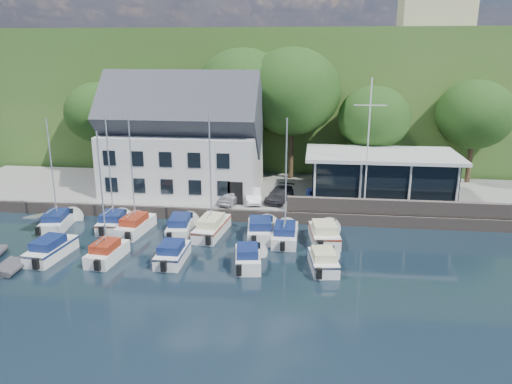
% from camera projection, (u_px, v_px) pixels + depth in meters
% --- Properties ---
extents(ground, '(180.00, 180.00, 0.00)m').
position_uv_depth(ground, '(227.00, 280.00, 31.06)').
color(ground, black).
rests_on(ground, ground).
extents(quay, '(60.00, 13.00, 1.00)m').
position_uv_depth(quay, '(259.00, 194.00, 47.62)').
color(quay, gray).
rests_on(quay, ground).
extents(quay_face, '(60.00, 0.30, 1.00)m').
position_uv_depth(quay_face, '(250.00, 216.00, 41.42)').
color(quay_face, '#5F534C').
rests_on(quay_face, ground).
extents(hillside, '(160.00, 75.00, 16.00)m').
position_uv_depth(hillside, '(288.00, 83.00, 88.00)').
color(hillside, '#2A511E').
rests_on(hillside, ground).
extents(field_patch, '(50.00, 30.00, 0.30)m').
position_uv_depth(field_patch, '(334.00, 36.00, 92.46)').
color(field_patch, '#536130').
rests_on(field_patch, hillside).
extents(farmhouse, '(10.40, 7.00, 8.20)m').
position_uv_depth(farmhouse, '(436.00, 4.00, 72.58)').
color(farmhouse, beige).
rests_on(farmhouse, hillside).
extents(harbor_building, '(14.40, 8.20, 8.70)m').
position_uv_depth(harbor_building, '(183.00, 145.00, 46.13)').
color(harbor_building, silver).
rests_on(harbor_building, quay).
extents(club_pavilion, '(13.20, 7.20, 4.10)m').
position_uv_depth(club_pavilion, '(381.00, 176.00, 44.21)').
color(club_pavilion, black).
rests_on(club_pavilion, quay).
extents(seawall, '(18.00, 0.50, 1.20)m').
position_uv_depth(seawall, '(399.00, 207.00, 40.11)').
color(seawall, '#5F534C').
rests_on(seawall, quay).
extents(gangway, '(1.20, 6.00, 1.40)m').
position_uv_depth(gangway, '(51.00, 222.00, 41.55)').
color(gangway, silver).
rests_on(gangway, ground).
extents(car_silver, '(2.44, 3.70, 1.17)m').
position_uv_depth(car_silver, '(231.00, 197.00, 43.06)').
color(car_silver, silver).
rests_on(car_silver, quay).
extents(car_white, '(1.92, 3.85, 1.21)m').
position_uv_depth(car_white, '(253.00, 195.00, 43.49)').
color(car_white, white).
rests_on(car_white, quay).
extents(car_dgrey, '(2.66, 4.41, 1.20)m').
position_uv_depth(car_dgrey, '(280.00, 194.00, 43.69)').
color(car_dgrey, '#2B2B2F').
rests_on(car_dgrey, quay).
extents(car_blue, '(1.51, 3.64, 1.23)m').
position_uv_depth(car_blue, '(316.00, 196.00, 43.26)').
color(car_blue, '#304593').
rests_on(car_blue, quay).
extents(flagpole, '(2.58, 0.20, 10.74)m').
position_uv_depth(flagpole, '(368.00, 146.00, 40.19)').
color(flagpole, silver).
rests_on(flagpole, quay).
extents(tree_0, '(7.00, 7.00, 9.56)m').
position_uv_depth(tree_0, '(99.00, 128.00, 53.23)').
color(tree_0, black).
rests_on(tree_0, quay).
extents(tree_1, '(7.84, 7.84, 10.71)m').
position_uv_depth(tree_1, '(141.00, 125.00, 51.44)').
color(tree_1, black).
rests_on(tree_1, quay).
extents(tree_2, '(9.55, 9.55, 13.05)m').
position_uv_depth(tree_2, '(243.00, 113.00, 50.90)').
color(tree_2, black).
rests_on(tree_2, quay).
extents(tree_3, '(9.61, 9.61, 13.13)m').
position_uv_depth(tree_3, '(292.00, 114.00, 49.88)').
color(tree_3, black).
rests_on(tree_3, quay).
extents(tree_4, '(6.98, 6.98, 9.54)m').
position_uv_depth(tree_4, '(373.00, 135.00, 48.63)').
color(tree_4, black).
rests_on(tree_4, quay).
extents(tree_5, '(7.40, 7.40, 10.11)m').
position_uv_depth(tree_5, '(473.00, 132.00, 48.67)').
color(tree_5, black).
rests_on(tree_5, quay).
extents(boat_r1_0, '(2.87, 6.35, 8.50)m').
position_uv_depth(boat_r1_0, '(53.00, 176.00, 39.07)').
color(boat_r1_0, silver).
rests_on(boat_r1_0, ground).
extents(boat_r1_1, '(2.38, 5.46, 8.97)m').
position_uv_depth(boat_r1_1, '(110.00, 175.00, 38.66)').
color(boat_r1_1, silver).
rests_on(boat_r1_1, ground).
extents(boat_r1_2, '(2.42, 6.46, 8.80)m').
position_uv_depth(boat_r1_2, '(132.00, 178.00, 38.02)').
color(boat_r1_2, silver).
rests_on(boat_r1_2, ground).
extents(boat_r1_3, '(2.38, 6.45, 1.47)m').
position_uv_depth(boat_r1_3, '(181.00, 224.00, 38.84)').
color(boat_r1_3, silver).
rests_on(boat_r1_3, ground).
extents(boat_r1_4, '(2.65, 7.18, 9.29)m').
position_uv_depth(boat_r1_4, '(210.00, 176.00, 37.46)').
color(boat_r1_4, silver).
rests_on(boat_r1_4, ground).
extents(boat_r1_5, '(2.75, 5.92, 1.57)m').
position_uv_depth(boat_r1_5, '(261.00, 228.00, 37.85)').
color(boat_r1_5, silver).
rests_on(boat_r1_5, ground).
extents(boat_r1_6, '(2.04, 6.24, 8.37)m').
position_uv_depth(boat_r1_6, '(286.00, 187.00, 36.29)').
color(boat_r1_6, silver).
rests_on(boat_r1_6, ground).
extents(boat_r1_7, '(2.81, 5.98, 1.57)m').
position_uv_depth(boat_r1_7, '(324.00, 232.00, 37.03)').
color(boat_r1_7, silver).
rests_on(boat_r1_7, ground).
extents(boat_r2_0, '(2.40, 6.31, 1.49)m').
position_uv_depth(boat_r2_0, '(51.00, 247.00, 34.28)').
color(boat_r2_0, silver).
rests_on(boat_r2_0, ground).
extents(boat_r2_1, '(2.25, 5.41, 8.69)m').
position_uv_depth(boat_r2_1, '(102.00, 199.00, 32.81)').
color(boat_r2_1, silver).
rests_on(boat_r2_1, ground).
extents(boat_r2_2, '(1.87, 5.25, 1.42)m').
position_uv_depth(boat_r2_2, '(172.00, 251.00, 33.66)').
color(boat_r2_2, silver).
rests_on(boat_r2_2, ground).
extents(boat_r2_3, '(2.54, 5.27, 1.46)m').
position_uv_depth(boat_r2_3, '(248.00, 256.00, 32.92)').
color(boat_r2_3, silver).
rests_on(boat_r2_3, ground).
extents(boat_r2_4, '(2.49, 5.14, 1.41)m').
position_uv_depth(boat_r2_4, '(323.00, 259.00, 32.47)').
color(boat_r2_4, silver).
rests_on(boat_r2_4, ground).
extents(dinghy_1, '(1.74, 2.78, 0.63)m').
position_uv_depth(dinghy_1, '(10.00, 266.00, 32.32)').
color(dinghy_1, '#3B3A3F').
rests_on(dinghy_1, ground).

